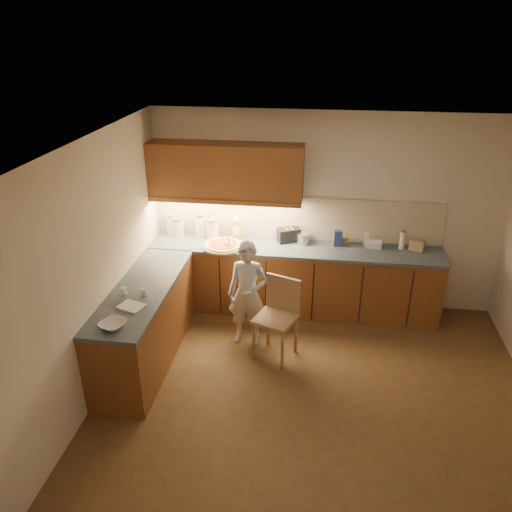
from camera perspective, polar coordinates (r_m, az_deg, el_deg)
name	(u,v)px	position (r m, az deg, el deg)	size (l,w,h in m)	color
room	(325,250)	(4.56, 7.88, 0.66)	(4.54, 4.50, 2.62)	#51361B
l_counter	(247,292)	(6.29, -1.05, -4.19)	(3.77, 2.62, 0.92)	brown
backsplash	(296,218)	(6.58, 4.63, 4.34)	(3.75, 0.02, 0.58)	beige
upper_cabinets	(225,171)	(6.34, -3.52, 9.62)	(1.95, 0.36, 0.73)	brown
pizza_on_board	(223,245)	(6.42, -3.78, 1.24)	(0.53, 0.53, 0.22)	tan
child	(248,294)	(5.87, -0.94, -4.37)	(0.48, 0.31, 1.31)	silver
wooden_chair	(278,312)	(5.73, 2.57, -6.40)	(0.55, 0.55, 0.95)	tan
mixing_bowl	(113,325)	(4.96, -16.06, -7.58)	(0.24, 0.24, 0.06)	white
canister_a	(172,225)	(6.82, -9.63, 3.56)	(0.15, 0.15, 0.30)	beige
canister_b	(179,227)	(6.78, -8.81, 3.29)	(0.14, 0.14, 0.25)	beige
canister_c	(202,225)	(6.72, -6.25, 3.57)	(0.17, 0.17, 0.32)	white
canister_d	(212,228)	(6.65, -5.02, 3.16)	(0.17, 0.17, 0.28)	silver
oil_jug	(237,229)	(6.60, -2.23, 3.13)	(0.11, 0.08, 0.32)	gold
toaster	(289,235)	(6.56, 3.75, 2.41)	(0.33, 0.26, 0.19)	black
steel_pot	(303,238)	(6.52, 5.43, 2.03)	(0.18, 0.18, 0.14)	#B3B2B7
blue_box	(338,238)	(6.50, 9.32, 2.01)	(0.10, 0.07, 0.21)	#334199
card_box_a	(342,240)	(6.58, 9.84, 1.76)	(0.14, 0.10, 0.10)	#A37E58
white_bottle	(366,239)	(6.59, 12.50, 1.94)	(0.06, 0.06, 0.18)	silver
flat_pack	(373,244)	(6.57, 13.27, 1.32)	(0.20, 0.14, 0.08)	white
tall_jar	(403,240)	(6.59, 16.41, 1.79)	(0.08, 0.08, 0.24)	white
card_box_b	(417,245)	(6.64, 17.95, 1.23)	(0.18, 0.14, 0.14)	tan
dough_cloth	(131,306)	(5.25, -14.05, -5.61)	(0.25, 0.20, 0.02)	white
spice_jar_a	(124,291)	(5.49, -14.86, -3.88)	(0.06, 0.06, 0.08)	white
spice_jar_b	(144,292)	(5.42, -12.70, -4.01)	(0.06, 0.06, 0.08)	white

